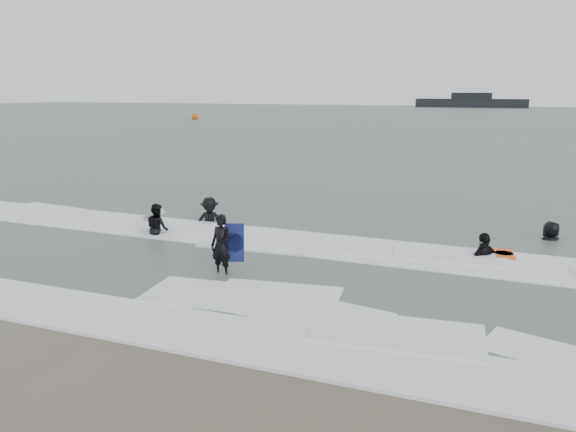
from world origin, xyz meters
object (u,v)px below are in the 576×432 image
at_px(surfer_breaker, 210,223).
at_px(surfer_right_far, 550,241).
at_px(surfer_centre, 222,276).
at_px(surfer_wading, 158,236).
at_px(vessel_horizon, 471,102).
at_px(surfer_right_near, 484,258).
at_px(buoy, 195,117).

bearing_deg(surfer_breaker, surfer_right_far, -24.82).
xyz_separation_m(surfer_centre, surfer_breaker, (-3.15, 4.86, 0.00)).
bearing_deg(surfer_wading, surfer_centre, 172.39).
bearing_deg(vessel_horizon, surfer_wading, -89.19).
relative_size(surfer_breaker, vessel_horizon, 0.06).
relative_size(surfer_right_near, buoy, 1.14).
relative_size(surfer_wading, surfer_breaker, 0.90).
bearing_deg(surfer_right_far, buoy, -88.45).
relative_size(surfer_wading, surfer_right_far, 0.90).
bearing_deg(vessel_horizon, surfer_right_near, -85.25).
bearing_deg(surfer_wading, surfer_right_near, -144.13).
bearing_deg(surfer_wading, buoy, -31.54).
bearing_deg(surfer_right_near, surfer_right_far, -175.14).
height_order(surfer_centre, surfer_right_far, surfer_right_far).
bearing_deg(buoy, surfer_centre, -58.02).
bearing_deg(surfer_right_near, buoy, -103.98).
distance_m(surfer_centre, surfer_wading, 4.70).
xyz_separation_m(surfer_wading, vessel_horizon, (-2.02, 143.52, 1.43)).
height_order(surfer_right_near, vessel_horizon, vessel_horizon).
relative_size(surfer_centre, surfer_right_far, 0.90).
height_order(surfer_right_near, surfer_right_far, surfer_right_near).
distance_m(surfer_right_near, vessel_horizon, 142.65).
distance_m(surfer_breaker, vessel_horizon, 141.43).
height_order(surfer_centre, surfer_wading, surfer_wading).
xyz_separation_m(surfer_right_near, vessel_horizon, (-11.82, 142.15, 1.43)).
xyz_separation_m(surfer_centre, surfer_right_far, (7.76, 6.77, 0.00)).
height_order(surfer_right_far, buoy, buoy).
bearing_deg(vessel_horizon, surfer_breaker, -88.91).
distance_m(buoy, vessel_horizon, 88.25).
bearing_deg(surfer_right_near, vessel_horizon, -136.61).
height_order(surfer_breaker, vessel_horizon, vessel_horizon).
xyz_separation_m(surfer_breaker, surfer_right_far, (10.90, 1.91, 0.00)).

